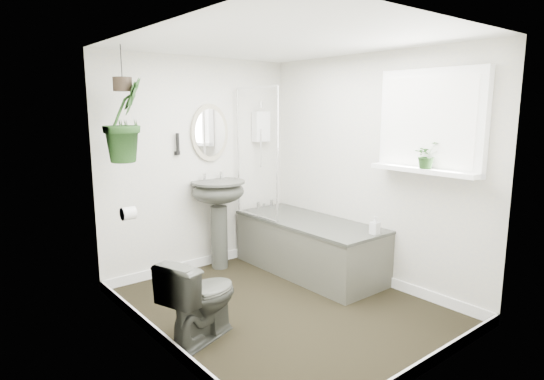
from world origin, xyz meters
TOP-DOWN VIEW (x-y plane):
  - floor at (0.00, 0.00)m, footprint 2.30×2.80m
  - ceiling at (0.00, 0.00)m, footprint 2.30×2.80m
  - wall_back at (0.00, 1.41)m, footprint 2.30×0.02m
  - wall_front at (0.00, -1.41)m, footprint 2.30×0.02m
  - wall_left at (-1.16, 0.00)m, footprint 0.02×2.80m
  - wall_right at (1.16, 0.00)m, footprint 0.02×2.80m
  - skirting at (0.00, 0.00)m, footprint 2.30×2.80m
  - bathtub at (0.80, 0.50)m, footprint 0.72×1.72m
  - bath_screen at (0.47, 0.99)m, footprint 0.04×0.72m
  - shower_box at (0.80, 1.34)m, footprint 0.20×0.10m
  - oval_mirror at (0.12, 1.37)m, footprint 0.46×0.03m
  - wall_sconce at (-0.28, 1.36)m, footprint 0.04×0.04m
  - toilet_roll_holder at (-1.10, 0.70)m, footprint 0.11×0.11m
  - window_recess at (1.09, -0.70)m, footprint 0.08×1.00m
  - window_sill at (1.02, -0.70)m, footprint 0.18×1.00m
  - window_blinds at (1.04, -0.70)m, footprint 0.01×0.86m
  - toilet at (-0.85, -0.03)m, footprint 0.74×0.57m
  - pedestal_sink at (0.12, 1.23)m, footprint 0.64×0.57m
  - sill_plant at (0.99, -0.74)m, footprint 0.23×0.20m
  - hanging_plant at (-0.97, 1.00)m, footprint 0.51×0.48m
  - soap_bottle at (0.91, -0.29)m, footprint 0.08×0.08m
  - hanging_pot at (-0.97, 1.00)m, footprint 0.16×0.16m

SIDE VIEW (x-z plane):
  - floor at x=0.00m, z-range -0.02..0.00m
  - skirting at x=0.00m, z-range 0.00..0.10m
  - bathtub at x=0.80m, z-range 0.00..0.58m
  - toilet at x=-0.85m, z-range 0.00..0.67m
  - pedestal_sink at x=0.12m, z-range 0.00..0.99m
  - soap_bottle at x=0.91m, z-range 0.58..0.75m
  - toilet_roll_holder at x=-1.10m, z-range 0.84..0.96m
  - wall_back at x=0.00m, z-range 0.00..2.30m
  - wall_front at x=0.00m, z-range 0.00..2.30m
  - wall_left at x=-1.16m, z-range 0.00..2.30m
  - wall_right at x=1.16m, z-range 0.00..2.30m
  - window_sill at x=1.02m, z-range 1.21..1.25m
  - bath_screen at x=0.47m, z-range 0.58..1.98m
  - sill_plant at x=0.99m, z-range 1.25..1.48m
  - wall_sconce at x=-0.28m, z-range 1.29..1.51m
  - oval_mirror at x=0.12m, z-range 1.19..1.81m
  - shower_box at x=0.80m, z-range 1.38..1.73m
  - window_recess at x=1.09m, z-range 1.20..2.10m
  - window_blinds at x=1.04m, z-range 1.27..2.03m
  - hanging_plant at x=-0.97m, z-range 1.29..2.03m
  - hanging_pot at x=-0.97m, z-range 1.91..2.03m
  - ceiling at x=0.00m, z-range 2.30..2.32m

